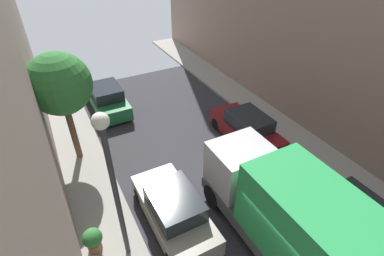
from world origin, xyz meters
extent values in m
cube|color=gray|center=(5.00, 0.00, 0.07)|extent=(2.00, 44.00, 0.15)
cube|color=gray|center=(-2.70, 3.02, 0.55)|extent=(1.76, 4.20, 0.76)
cube|color=#1E2328|center=(-2.70, 2.87, 1.25)|extent=(1.56, 2.10, 0.64)
cylinder|color=black|center=(-3.48, 4.57, 0.32)|extent=(0.22, 0.64, 0.64)
cylinder|color=black|center=(-1.92, 4.57, 0.32)|extent=(0.22, 0.64, 0.64)
cylinder|color=black|center=(-1.92, 1.47, 0.32)|extent=(0.22, 0.64, 0.64)
cube|color=#1E6638|center=(-2.70, 12.24, 0.55)|extent=(1.76, 4.20, 0.76)
cube|color=#1E2328|center=(-2.70, 12.09, 1.25)|extent=(1.56, 2.10, 0.64)
cylinder|color=black|center=(-3.48, 13.79, 0.32)|extent=(0.22, 0.64, 0.64)
cylinder|color=black|center=(-1.92, 13.79, 0.32)|extent=(0.22, 0.64, 0.64)
cylinder|color=black|center=(-3.48, 10.69, 0.32)|extent=(0.22, 0.64, 0.64)
cylinder|color=black|center=(-1.92, 10.69, 0.32)|extent=(0.22, 0.64, 0.64)
cube|color=#194799|center=(2.70, -0.21, 0.55)|extent=(1.76, 4.20, 0.76)
cube|color=#1E2328|center=(2.70, -0.36, 1.25)|extent=(1.56, 2.10, 0.64)
cylinder|color=black|center=(1.92, 1.34, 0.32)|extent=(0.22, 0.64, 0.64)
cylinder|color=black|center=(3.48, 1.34, 0.32)|extent=(0.22, 0.64, 0.64)
cube|color=maroon|center=(2.70, 5.91, 0.55)|extent=(1.76, 4.20, 0.76)
cube|color=#1E2328|center=(2.70, 5.76, 1.25)|extent=(1.56, 2.10, 0.64)
cylinder|color=black|center=(1.92, 7.46, 0.32)|extent=(0.22, 0.64, 0.64)
cylinder|color=black|center=(3.48, 7.46, 0.32)|extent=(0.22, 0.64, 0.64)
cylinder|color=black|center=(1.92, 4.36, 0.32)|extent=(0.22, 0.64, 0.64)
cylinder|color=black|center=(3.48, 4.36, 0.32)|extent=(0.22, 0.64, 0.64)
cube|color=#4C4C51|center=(0.00, 0.47, 0.73)|extent=(2.20, 6.60, 0.50)
cube|color=#B7B7BC|center=(0.00, 2.87, 1.83)|extent=(2.10, 1.80, 1.70)
cube|color=green|center=(0.00, -0.53, 2.18)|extent=(2.24, 4.20, 2.40)
cylinder|color=black|center=(-0.98, 3.07, 0.48)|extent=(0.30, 0.96, 0.96)
cylinder|color=black|center=(0.98, 3.07, 0.48)|extent=(0.30, 0.96, 0.96)
cylinder|color=brown|center=(-5.08, 8.42, 1.54)|extent=(0.28, 0.28, 2.79)
sphere|color=#2D7233|center=(-5.08, 8.42, 3.91)|extent=(2.59, 2.59, 2.59)
cylinder|color=brown|center=(-5.55, 3.17, 0.33)|extent=(0.46, 0.46, 0.36)
sphere|color=#2D7233|center=(-5.55, 3.17, 0.77)|extent=(0.65, 0.65, 0.65)
cylinder|color=#333338|center=(-4.60, 2.57, 2.67)|extent=(0.16, 0.16, 5.04)
sphere|color=white|center=(-4.60, 2.57, 5.41)|extent=(0.44, 0.44, 0.44)
camera|label=1|loc=(-5.39, -3.47, 9.22)|focal=27.52mm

